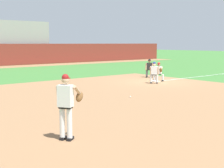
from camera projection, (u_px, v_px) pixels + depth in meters
ground_plane at (155, 82)px, 21.79m from camera, size 160.00×160.00×0.00m
infield_dirt_patch at (129, 98)px, 15.24m from camera, size 18.00×18.00×0.01m
warning_track_strip at (30, 66)px, 37.10m from camera, size 48.00×3.20×0.01m
foul_line_stripe at (198, 77)px, 24.98m from camera, size 10.12×0.10×0.00m
first_base_bag at (155, 81)px, 21.79m from camera, size 0.38×0.38×0.09m
baseball at (130, 97)px, 15.50m from camera, size 0.07×0.07×0.07m
pitcher at (67, 103)px, 8.59m from camera, size 0.84×0.57×1.86m
first_baseman at (159, 71)px, 22.01m from camera, size 0.81×1.04×1.34m
baserunner at (154, 72)px, 20.76m from camera, size 0.66×0.68×1.46m
umpire at (149, 67)px, 24.41m from camera, size 0.65×0.68×1.46m
outfield_wall at (23, 54)px, 38.46m from camera, size 48.00×0.50×2.60m
stadium_seating_block at (12, 43)px, 40.82m from camera, size 8.18×5.05×5.45m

